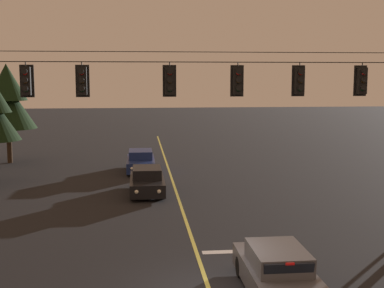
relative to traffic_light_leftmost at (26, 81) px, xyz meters
The scene contains 13 objects.
lane_centre_stripe 10.34m from the traffic_light_leftmost, 46.05° to the left, with size 0.14×60.00×0.01m, color #D1C64C.
stop_bar_paint 9.83m from the traffic_light_leftmost, ahead, with size 3.40×0.36×0.01m, color silver.
signal_span_assembly 6.09m from the traffic_light_leftmost, ahead, with size 19.00×0.32×8.14m.
traffic_light_leftmost is the anchor object (origin of this frame).
traffic_light_left_inner 1.88m from the traffic_light_leftmost, ahead, with size 0.48×0.41×1.22m.
traffic_light_centre 4.91m from the traffic_light_leftmost, ahead, with size 0.48×0.41×1.22m.
traffic_light_right_inner 7.34m from the traffic_light_leftmost, ahead, with size 0.48×0.41×1.22m.
traffic_light_rightmost 9.59m from the traffic_light_leftmost, ahead, with size 0.48×0.41×1.22m.
traffic_light_far_right 11.93m from the traffic_light_leftmost, ahead, with size 0.48×0.41×1.22m.
car_waiting_near_lane 10.37m from the traffic_light_leftmost, 29.08° to the right, with size 1.80×4.33×1.39m.
car_oncoming_lead 11.52m from the traffic_light_leftmost, 65.41° to the left, with size 1.80×4.42×1.39m.
car_oncoming_trailing 17.25m from the traffic_light_leftmost, 76.11° to the left, with size 1.80×4.42×1.39m.
tree_verge_far 21.03m from the traffic_light_leftmost, 105.21° to the left, with size 4.03×4.03×7.14m.
Camera 1 is at (-2.02, -14.26, 6.25)m, focal length 48.97 mm.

